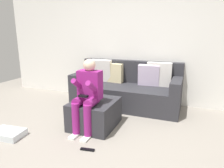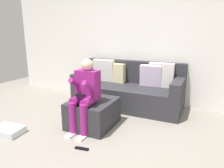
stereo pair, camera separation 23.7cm
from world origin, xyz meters
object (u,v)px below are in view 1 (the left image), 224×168
ottoman (95,113)px  remote_near_ottoman (87,150)px  couch_sectional (127,89)px  person_seated (87,93)px  storage_bin (8,134)px

ottoman → remote_near_ottoman: size_ratio=4.05×
couch_sectional → ottoman: couch_sectional is taller
person_seated → remote_near_ottoman: size_ratio=5.90×
couch_sectional → person_seated: size_ratio=1.95×
couch_sectional → remote_near_ottoman: couch_sectional is taller
couch_sectional → remote_near_ottoman: 1.86m
person_seated → remote_near_ottoman: person_seated is taller
ottoman → person_seated: bearing=-96.6°
person_seated → storage_bin: person_seated is taller
person_seated → storage_bin: (-1.01, -0.60, -0.56)m
person_seated → couch_sectional: bearing=81.2°
couch_sectional → remote_near_ottoman: bearing=-88.6°
couch_sectional → ottoman: bearing=-99.1°
couch_sectional → person_seated: 1.37m
storage_bin → remote_near_ottoman: storage_bin is taller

